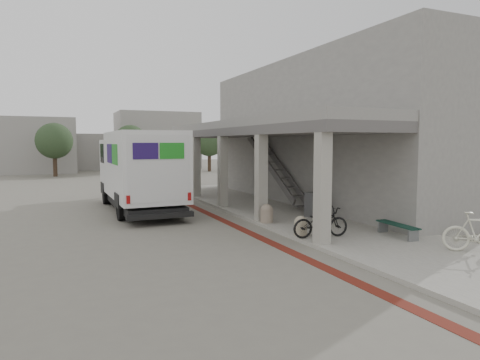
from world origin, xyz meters
name	(u,v)px	position (x,y,z in m)	size (l,w,h in m)	color
ground	(213,230)	(0.00, 0.00, 0.00)	(120.00, 120.00, 0.00)	#6B665C
bike_lane_stripe	(220,219)	(1.00, 2.00, 0.01)	(0.35, 40.00, 0.01)	maroon
sidewalk	(311,220)	(4.00, 0.00, 0.06)	(4.40, 28.00, 0.12)	gray
transit_building	(311,135)	(6.83, 4.50, 3.40)	(7.60, 17.00, 7.00)	gray
distant_backdrop	(76,146)	(-2.84, 35.89, 2.70)	(28.00, 10.00, 6.50)	gray
tree_left	(54,141)	(-5.00, 28.00, 3.18)	(3.20, 3.20, 4.80)	#38281C
tree_mid	(130,141)	(2.00, 30.00, 3.18)	(3.20, 3.20, 4.80)	#38281C
tree_right	(209,141)	(10.00, 29.00, 3.18)	(3.20, 3.20, 4.80)	#38281C
fedex_truck	(139,169)	(-1.53, 5.40, 1.86)	(2.66, 8.20, 3.48)	black
bench	(397,228)	(4.77, -3.69, 0.40)	(0.48, 1.69, 0.39)	slate
bollard_near	(267,213)	(2.10, 0.02, 0.46)	(0.46, 0.46, 0.68)	gray
bollard_far	(301,226)	(2.10, -2.34, 0.43)	(0.41, 0.41, 0.61)	tan
utility_cabinet	(313,205)	(4.30, 0.33, 0.60)	(0.43, 0.58, 0.97)	slate
bicycle_black	(321,222)	(2.50, -2.85, 0.59)	(0.63, 1.80, 0.94)	black
bicycle_cream	(479,233)	(5.29, -6.08, 0.66)	(0.51, 1.81, 1.09)	beige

